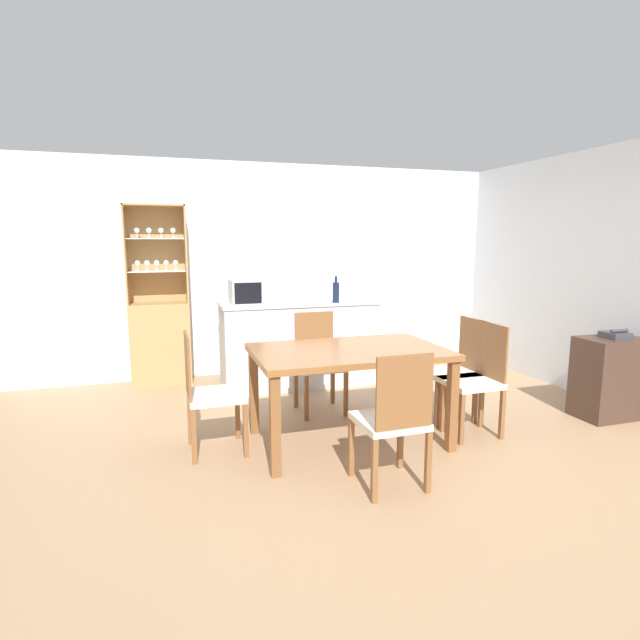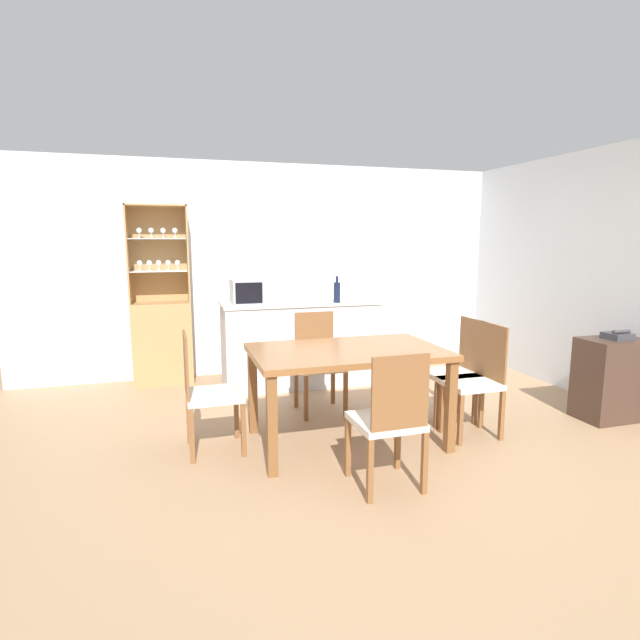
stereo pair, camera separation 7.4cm
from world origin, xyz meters
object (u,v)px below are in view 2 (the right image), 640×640
(display_cabinet, at_px, (162,329))
(dining_table, at_px, (347,360))
(telephone, at_px, (618,336))
(dining_chair_side_right_far, at_px, (456,371))
(dining_chair_side_right_near, at_px, (475,380))
(dining_chair_head_far, at_px, (319,363))
(microwave, at_px, (252,291))
(wine_bottle, at_px, (337,292))
(dining_chair_head_near, at_px, (389,420))
(dining_chair_side_left_far, at_px, (208,393))
(side_cabinet, at_px, (611,379))

(display_cabinet, xyz_separation_m, dining_table, (1.45, -2.25, 0.06))
(dining_table, relative_size, telephone, 7.48)
(dining_chair_side_right_far, relative_size, dining_chair_side_right_near, 1.00)
(dining_chair_head_far, distance_m, dining_chair_side_right_near, 1.45)
(dining_chair_side_right_near, xyz_separation_m, microwave, (-1.57, 1.87, 0.61))
(dining_chair_head_far, bearing_deg, wine_bottle, -120.90)
(dining_chair_head_near, bearing_deg, microwave, 99.62)
(dining_chair_head_far, xyz_separation_m, microwave, (-0.48, 0.92, 0.61))
(dining_chair_head_far, bearing_deg, dining_chair_head_near, 90.17)
(dining_chair_side_right_near, bearing_deg, dining_chair_head_far, 49.44)
(display_cabinet, height_order, dining_chair_side_left_far, display_cabinet)
(dining_chair_head_far, distance_m, telephone, 2.73)
(display_cabinet, relative_size, dining_chair_head_far, 2.14)
(dining_chair_side_right_far, xyz_separation_m, telephone, (1.42, -0.35, 0.31))
(microwave, bearing_deg, side_cabinet, -32.53)
(dining_chair_side_right_near, bearing_deg, wine_bottle, 23.02)
(dining_chair_head_far, relative_size, dining_chair_side_right_far, 1.00)
(dining_chair_side_right_near, xyz_separation_m, side_cabinet, (1.42, -0.04, -0.10))
(dining_chair_side_right_near, bearing_deg, dining_chair_side_left_far, 83.10)
(dining_chair_side_left_far, distance_m, microwave, 1.80)
(dining_chair_side_right_far, relative_size, wine_bottle, 3.25)
(display_cabinet, distance_m, microwave, 1.19)
(dining_table, xyz_separation_m, dining_chair_side_right_far, (1.09, 0.14, -0.21))
(microwave, height_order, side_cabinet, microwave)
(dining_chair_head_near, bearing_deg, dining_chair_head_far, 88.80)
(dining_table, relative_size, wine_bottle, 5.23)
(dining_chair_head_near, xyz_separation_m, side_cabinet, (2.51, 0.62, -0.10))
(dining_table, height_order, wine_bottle, wine_bottle)
(side_cabinet, bearing_deg, microwave, 147.47)
(dining_chair_side_left_far, bearing_deg, dining_chair_side_right_far, 88.93)
(display_cabinet, height_order, dining_chair_head_far, display_cabinet)
(dining_table, xyz_separation_m, wine_bottle, (0.41, 1.49, 0.39))
(dining_chair_side_left_far, bearing_deg, side_cabinet, 83.73)
(dining_chair_head_near, height_order, side_cabinet, dining_chair_head_near)
(dining_chair_side_left_far, height_order, microwave, microwave)
(dining_chair_head_far, xyz_separation_m, dining_chair_side_right_far, (1.09, -0.67, 0.00))
(side_cabinet, bearing_deg, dining_chair_side_left_far, 174.81)
(display_cabinet, xyz_separation_m, dining_chair_side_right_near, (2.54, -2.39, -0.15))
(dining_chair_head_near, bearing_deg, telephone, 12.29)
(telephone, bearing_deg, dining_chair_head_far, 158.04)
(dining_table, height_order, microwave, microwave)
(dining_chair_head_far, bearing_deg, dining_chair_side_left_far, 31.55)
(display_cabinet, relative_size, side_cabinet, 2.69)
(dining_chair_head_far, height_order, dining_chair_side_right_near, same)
(dining_chair_head_far, bearing_deg, display_cabinet, -44.77)
(display_cabinet, relative_size, wine_bottle, 6.95)
(dining_table, xyz_separation_m, microwave, (-0.48, 1.72, 0.40))
(dining_chair_side_left_far, bearing_deg, dining_chair_head_far, 120.32)
(display_cabinet, bearing_deg, microwave, -28.68)
(dining_chair_side_right_far, relative_size, dining_chair_head_near, 1.00)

